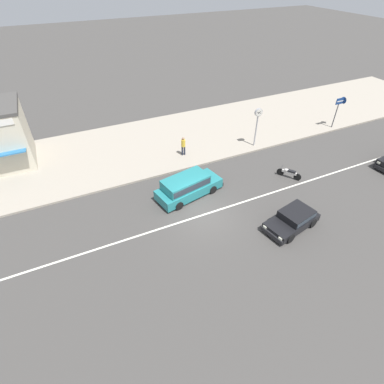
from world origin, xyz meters
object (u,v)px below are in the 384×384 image
at_px(minivan_teal_1, 188,186).
at_px(pedestrian_mid_kerb, 183,145).
at_px(hatchback_black_0, 293,219).
at_px(motorcycle_0, 289,173).
at_px(street_clock, 258,118).
at_px(arrow_signboard, 343,102).

height_order(minivan_teal_1, pedestrian_mid_kerb, pedestrian_mid_kerb).
distance_m(hatchback_black_0, pedestrian_mid_kerb, 10.89).
bearing_deg(minivan_teal_1, motorcycle_0, -9.17).
relative_size(street_clock, pedestrian_mid_kerb, 2.10).
relative_size(hatchback_black_0, pedestrian_mid_kerb, 2.37).
distance_m(minivan_teal_1, pedestrian_mid_kerb, 5.29).
bearing_deg(motorcycle_0, hatchback_black_0, -126.86).
xyz_separation_m(minivan_teal_1, pedestrian_mid_kerb, (1.86, 4.95, 0.25)).
xyz_separation_m(hatchback_black_0, arrow_signboard, (12.94, 9.08, 2.03)).
distance_m(hatchback_black_0, arrow_signboard, 15.94).
distance_m(arrow_signboard, pedestrian_mid_kerb, 15.90).
bearing_deg(motorcycle_0, minivan_teal_1, 170.83).
bearing_deg(arrow_signboard, pedestrian_mid_kerb, 174.84).
bearing_deg(arrow_signboard, minivan_teal_1, -168.69).
xyz_separation_m(minivan_teal_1, street_clock, (8.17, 3.77, 1.88)).
distance_m(motorcycle_0, pedestrian_mid_kerb, 8.69).
height_order(minivan_teal_1, street_clock, street_clock).
relative_size(minivan_teal_1, pedestrian_mid_kerb, 3.12).
distance_m(hatchback_black_0, motorcycle_0, 5.35).
height_order(arrow_signboard, pedestrian_mid_kerb, arrow_signboard).
bearing_deg(pedestrian_mid_kerb, street_clock, -10.55).
height_order(motorcycle_0, pedestrian_mid_kerb, pedestrian_mid_kerb).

